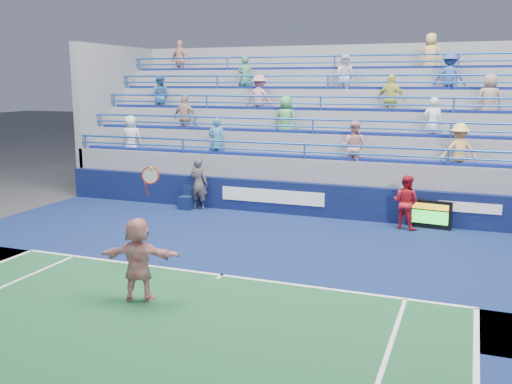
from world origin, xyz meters
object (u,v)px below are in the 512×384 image
at_px(ball_girl, 406,202).
at_px(serve_speed_board, 430,215).
at_px(tennis_player, 138,259).
at_px(judge_chair, 186,202).
at_px(line_judge, 199,184).

bearing_deg(ball_girl, serve_speed_board, -136.68).
relative_size(serve_speed_board, ball_girl, 0.76).
height_order(serve_speed_board, tennis_player, tennis_player).
distance_m(judge_chair, ball_girl, 7.44).
bearing_deg(ball_girl, tennis_player, 80.98).
bearing_deg(tennis_player, serve_speed_board, 57.96).
xyz_separation_m(line_judge, ball_girl, (7.02, -0.24, -0.08)).
height_order(judge_chair, ball_girl, ball_girl).
xyz_separation_m(judge_chair, line_judge, (0.40, 0.17, 0.64)).
relative_size(line_judge, ball_girl, 1.10).
distance_m(serve_speed_board, tennis_player, 9.56).
relative_size(serve_speed_board, judge_chair, 1.53).
bearing_deg(line_judge, judge_chair, 22.32).
bearing_deg(serve_speed_board, ball_girl, -156.87).
relative_size(judge_chair, ball_girl, 0.50).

